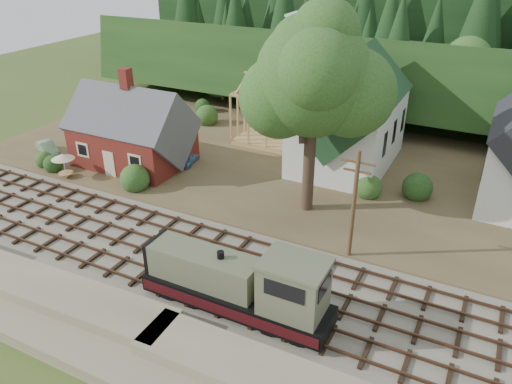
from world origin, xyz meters
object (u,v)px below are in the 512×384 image
at_px(car_green, 47,148).
at_px(car_blue, 188,158).
at_px(patio_set, 63,158).
at_px(locomotive, 242,286).

bearing_deg(car_green, car_blue, -47.43).
xyz_separation_m(car_green, patio_set, (5.68, -3.17, 1.32)).
height_order(car_blue, car_green, car_green).
xyz_separation_m(locomotive, patio_set, (-22.61, 8.50, 0.20)).
bearing_deg(patio_set, locomotive, -20.61).
bearing_deg(locomotive, patio_set, 159.39).
height_order(locomotive, car_green, locomotive).
distance_m(car_blue, car_green, 14.44).
distance_m(car_green, patio_set, 6.64).
height_order(car_blue, patio_set, patio_set).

